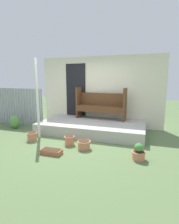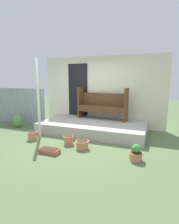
{
  "view_description": "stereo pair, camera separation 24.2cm",
  "coord_description": "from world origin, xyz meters",
  "px_view_note": "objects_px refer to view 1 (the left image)",
  "views": [
    {
      "loc": [
        1.92,
        -4.57,
        1.74
      ],
      "look_at": [
        0.3,
        0.31,
        0.79
      ],
      "focal_mm": 28.0,
      "sensor_mm": 36.0,
      "label": 1
    },
    {
      "loc": [
        2.14,
        -4.49,
        1.74
      ],
      "look_at": [
        0.3,
        0.31,
        0.79
      ],
      "focal_mm": 28.0,
      "sensor_mm": 36.0,
      "label": 2
    }
  ],
  "objects_px": {
    "support_post": "(37,99)",
    "bench": "(101,103)",
    "flower_pot_left": "(32,136)",
    "flower_pot_right": "(84,144)",
    "flower_pot_far_right": "(139,152)",
    "shrub_by_fence": "(15,122)",
    "flower_pot_middle": "(69,140)",
    "planter_box_rect": "(51,151)"
  },
  "relations": [
    {
      "from": "support_post",
      "to": "bench",
      "type": "height_order",
      "value": "support_post"
    },
    {
      "from": "flower_pot_left",
      "to": "flower_pot_right",
      "type": "xyz_separation_m",
      "value": [
        1.65,
        -0.11,
        -0.02
      ]
    },
    {
      "from": "flower_pot_left",
      "to": "bench",
      "type": "bearing_deg",
      "value": 51.73
    },
    {
      "from": "bench",
      "to": "flower_pot_far_right",
      "type": "bearing_deg",
      "value": -52.56
    },
    {
      "from": "bench",
      "to": "flower_pot_far_right",
      "type": "distance_m",
      "value": 2.8
    },
    {
      "from": "support_post",
      "to": "shrub_by_fence",
      "type": "distance_m",
      "value": 1.79
    },
    {
      "from": "shrub_by_fence",
      "to": "flower_pot_right",
      "type": "bearing_deg",
      "value": -18.72
    },
    {
      "from": "flower_pot_far_right",
      "to": "shrub_by_fence",
      "type": "height_order",
      "value": "shrub_by_fence"
    },
    {
      "from": "bench",
      "to": "flower_pot_middle",
      "type": "bearing_deg",
      "value": -96.32
    },
    {
      "from": "flower_pot_middle",
      "to": "bench",
      "type": "bearing_deg",
      "value": 79.14
    },
    {
      "from": "support_post",
      "to": "flower_pot_far_right",
      "type": "distance_m",
      "value": 3.24
    },
    {
      "from": "flower_pot_right",
      "to": "planter_box_rect",
      "type": "distance_m",
      "value": 0.84
    },
    {
      "from": "flower_pot_middle",
      "to": "planter_box_rect",
      "type": "height_order",
      "value": "flower_pot_middle"
    },
    {
      "from": "shrub_by_fence",
      "to": "flower_pot_middle",
      "type": "bearing_deg",
      "value": -19.0
    },
    {
      "from": "flower_pot_right",
      "to": "shrub_by_fence",
      "type": "bearing_deg",
      "value": 161.28
    },
    {
      "from": "support_post",
      "to": "flower_pot_right",
      "type": "distance_m",
      "value": 2.01
    },
    {
      "from": "flower_pot_right",
      "to": "planter_box_rect",
      "type": "relative_size",
      "value": 0.7
    },
    {
      "from": "bench",
      "to": "flower_pot_right",
      "type": "distance_m",
      "value": 2.22
    },
    {
      "from": "flower_pot_right",
      "to": "flower_pot_left",
      "type": "bearing_deg",
      "value": 176.17
    },
    {
      "from": "flower_pot_far_right",
      "to": "planter_box_rect",
      "type": "bearing_deg",
      "value": -170.02
    },
    {
      "from": "bench",
      "to": "shrub_by_fence",
      "type": "xyz_separation_m",
      "value": [
        -2.95,
        -1.03,
        -0.66
      ]
    },
    {
      "from": "flower_pot_right",
      "to": "support_post",
      "type": "bearing_deg",
      "value": 164.46
    },
    {
      "from": "flower_pot_far_right",
      "to": "shrub_by_fence",
      "type": "xyz_separation_m",
      "value": [
        -4.42,
        1.23,
        0.08
      ]
    },
    {
      "from": "bench",
      "to": "flower_pot_right",
      "type": "bearing_deg",
      "value": -82.56
    },
    {
      "from": "support_post",
      "to": "shrub_by_fence",
      "type": "bearing_deg",
      "value": 157.72
    },
    {
      "from": "support_post",
      "to": "flower_pot_middle",
      "type": "bearing_deg",
      "value": -14.89
    },
    {
      "from": "bench",
      "to": "flower_pot_far_right",
      "type": "xyz_separation_m",
      "value": [
        1.47,
        -2.27,
        -0.74
      ]
    },
    {
      "from": "support_post",
      "to": "flower_pot_right",
      "type": "relative_size",
      "value": 6.76
    },
    {
      "from": "support_post",
      "to": "flower_pot_far_right",
      "type": "relative_size",
      "value": 6.42
    },
    {
      "from": "flower_pot_right",
      "to": "planter_box_rect",
      "type": "height_order",
      "value": "flower_pot_right"
    },
    {
      "from": "flower_pot_far_right",
      "to": "bench",
      "type": "bearing_deg",
      "value": 122.91
    },
    {
      "from": "support_post",
      "to": "shrub_by_fence",
      "type": "height_order",
      "value": "support_post"
    },
    {
      "from": "flower_pot_right",
      "to": "flower_pot_far_right",
      "type": "xyz_separation_m",
      "value": [
        1.36,
        -0.2,
        0.04
      ]
    },
    {
      "from": "flower_pot_right",
      "to": "shrub_by_fence",
      "type": "height_order",
      "value": "shrub_by_fence"
    },
    {
      "from": "support_post",
      "to": "shrub_by_fence",
      "type": "xyz_separation_m",
      "value": [
        -1.41,
        0.58,
        -0.94
      ]
    },
    {
      "from": "support_post",
      "to": "flower_pot_middle",
      "type": "distance_m",
      "value": 1.61
    },
    {
      "from": "bench",
      "to": "flower_pot_middle",
      "type": "relative_size",
      "value": 6.33
    },
    {
      "from": "planter_box_rect",
      "to": "bench",
      "type": "bearing_deg",
      "value": 78.68
    },
    {
      "from": "flower_pot_left",
      "to": "flower_pot_far_right",
      "type": "relative_size",
      "value": 0.84
    },
    {
      "from": "shrub_by_fence",
      "to": "support_post",
      "type": "bearing_deg",
      "value": -22.28
    },
    {
      "from": "bench",
      "to": "flower_pot_left",
      "type": "bearing_deg",
      "value": -123.74
    },
    {
      "from": "flower_pot_middle",
      "to": "flower_pot_right",
      "type": "xyz_separation_m",
      "value": [
        0.47,
        -0.15,
        -0.01
      ]
    }
  ]
}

